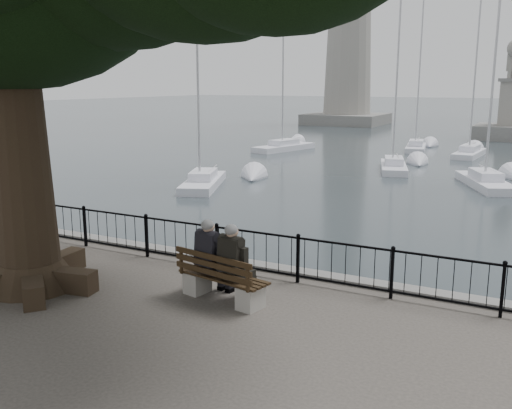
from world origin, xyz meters
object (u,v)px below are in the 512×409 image
Objects in this scene: lighthouse at (350,26)px; person_right at (237,266)px; lion_monument at (512,114)px; person_left at (214,261)px; bench at (221,284)px.

person_right is at bearing -73.22° from lighthouse.
lighthouse reaches higher than lion_monument.
person_left is 48.97m from lion_monument.
person_left is 0.17× the size of lion_monument.
person_right is (0.59, -0.11, 0.00)m from person_left.
lion_monument is (2.17, 48.92, 0.57)m from person_left.
lion_monument is at bearing 88.15° from person_right.
person_left is at bearing 169.36° from person_right.
bench is 0.50m from person_left.
lion_monument is (20.00, -12.07, -9.71)m from lighthouse.
bench is at bearing -170.67° from person_right.
lion_monument is at bearing 87.46° from person_left.
lighthouse reaches higher than bench.
lighthouse is (-17.83, 60.99, 10.29)m from person_left.
bench is 0.22× the size of lion_monument.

